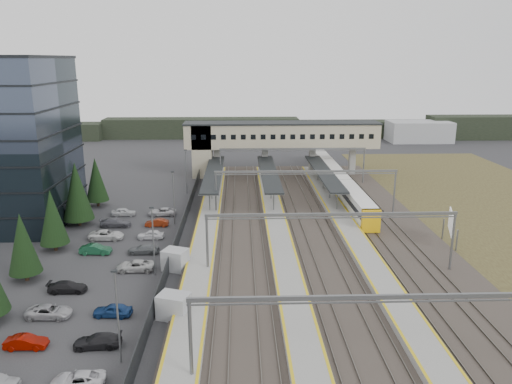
{
  "coord_description": "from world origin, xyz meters",
  "views": [
    {
      "loc": [
        1.75,
        -60.83,
        23.79
      ],
      "look_at": [
        4.21,
        13.22,
        4.0
      ],
      "focal_mm": 35.0,
      "sensor_mm": 36.0,
      "label": 1
    }
  ],
  "objects_px": {
    "relay_cabin_far": "(175,260)",
    "footbridge": "(268,138)",
    "relay_cabin_near": "(174,306)",
    "train": "(335,177)",
    "billboard": "(451,223)"
  },
  "relations": [
    {
      "from": "relay_cabin_near",
      "to": "footbridge",
      "type": "height_order",
      "value": "footbridge"
    },
    {
      "from": "relay_cabin_near",
      "to": "footbridge",
      "type": "distance_m",
      "value": 61.49
    },
    {
      "from": "relay_cabin_far",
      "to": "billboard",
      "type": "bearing_deg",
      "value": 10.85
    },
    {
      "from": "footbridge",
      "to": "billboard",
      "type": "bearing_deg",
      "value": -62.67
    },
    {
      "from": "billboard",
      "to": "relay_cabin_near",
      "type": "bearing_deg",
      "value": -151.96
    },
    {
      "from": "footbridge",
      "to": "billboard",
      "type": "xyz_separation_m",
      "value": [
        21.6,
        -41.81,
        -4.94
      ]
    },
    {
      "from": "train",
      "to": "billboard",
      "type": "relative_size",
      "value": 10.51
    },
    {
      "from": "relay_cabin_near",
      "to": "billboard",
      "type": "xyz_separation_m",
      "value": [
        33.9,
        18.06,
        1.79
      ]
    },
    {
      "from": "relay_cabin_near",
      "to": "train",
      "type": "distance_m",
      "value": 55.27
    },
    {
      "from": "relay_cabin_far",
      "to": "train",
      "type": "height_order",
      "value": "train"
    },
    {
      "from": "relay_cabin_far",
      "to": "relay_cabin_near",
      "type": "bearing_deg",
      "value": -83.61
    },
    {
      "from": "footbridge",
      "to": "train",
      "type": "distance_m",
      "value": 17.19
    },
    {
      "from": "relay_cabin_far",
      "to": "footbridge",
      "type": "height_order",
      "value": "footbridge"
    },
    {
      "from": "train",
      "to": "billboard",
      "type": "xyz_separation_m",
      "value": [
        9.31,
        -31.43,
        1.12
      ]
    },
    {
      "from": "footbridge",
      "to": "train",
      "type": "height_order",
      "value": "footbridge"
    }
  ]
}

